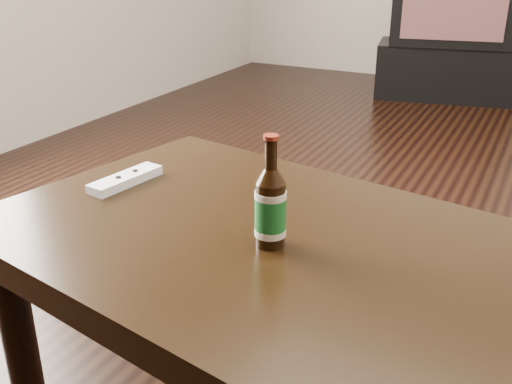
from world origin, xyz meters
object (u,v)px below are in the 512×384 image
at_px(tv_stand, 445,71).
at_px(coffee_table, 296,274).
at_px(remote, 126,179).
at_px(beer_bottle, 270,208).

bearing_deg(tv_stand, coffee_table, -95.85).
bearing_deg(remote, beer_bottle, -6.94).
distance_m(beer_bottle, remote, 0.46).
height_order(coffee_table, beer_bottle, beer_bottle).
distance_m(tv_stand, remote, 3.27).
xyz_separation_m(tv_stand, remote, (-0.17, -3.25, 0.31)).
xyz_separation_m(coffee_table, beer_bottle, (-0.05, -0.02, 0.14)).
bearing_deg(remote, tv_stand, 95.72).
height_order(tv_stand, remote, remote).
height_order(tv_stand, beer_bottle, beer_bottle).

